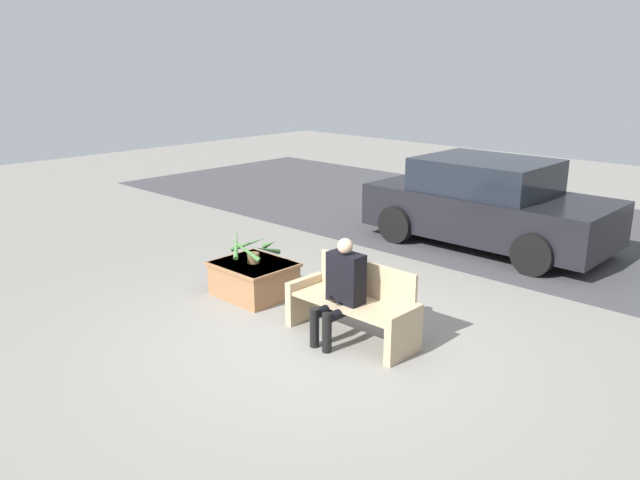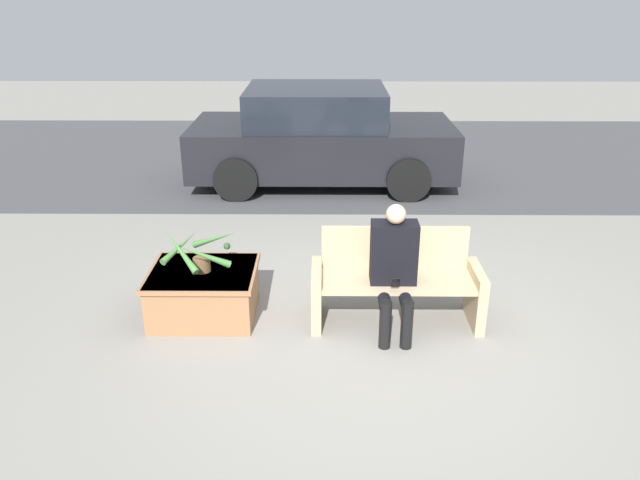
# 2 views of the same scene
# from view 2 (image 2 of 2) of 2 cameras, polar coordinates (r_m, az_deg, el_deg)

# --- Properties ---
(ground_plane) EXTENTS (30.00, 30.00, 0.00)m
(ground_plane) POSITION_cam_2_polar(r_m,az_deg,el_deg) (5.60, 4.78, -9.06)
(ground_plane) COLOR gray
(road_surface) EXTENTS (20.00, 6.00, 0.01)m
(road_surface) POSITION_cam_2_polar(r_m,az_deg,el_deg) (11.30, 2.62, 7.67)
(road_surface) COLOR #424244
(road_surface) RESTS_ON ground_plane
(bench) EXTENTS (1.54, 0.57, 0.84)m
(bench) POSITION_cam_2_polar(r_m,az_deg,el_deg) (5.77, 6.95, -3.75)
(bench) COLOR tan
(bench) RESTS_ON ground_plane
(person_seated) EXTENTS (0.41, 0.57, 1.17)m
(person_seated) POSITION_cam_2_polar(r_m,az_deg,el_deg) (5.50, 6.81, -2.26)
(person_seated) COLOR black
(person_seated) RESTS_ON ground_plane
(planter_box) EXTENTS (0.99, 0.85, 0.46)m
(planter_box) POSITION_cam_2_polar(r_m,az_deg,el_deg) (5.95, -10.56, -4.61)
(planter_box) COLOR #936642
(planter_box) RESTS_ON ground_plane
(potted_plant) EXTENTS (0.69, 0.69, 0.43)m
(potted_plant) POSITION_cam_2_polar(r_m,az_deg,el_deg) (5.78, -10.80, -1.05)
(potted_plant) COLOR brown
(potted_plant) RESTS_ON planter_box
(parked_car) EXTENTS (3.95, 1.98, 1.46)m
(parked_car) POSITION_cam_2_polar(r_m,az_deg,el_deg) (9.64, 0.06, 9.40)
(parked_car) COLOR black
(parked_car) RESTS_ON ground_plane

